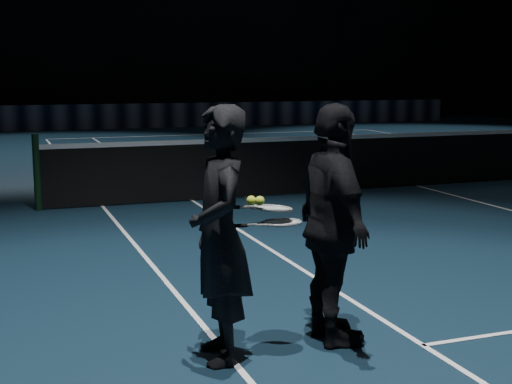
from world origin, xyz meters
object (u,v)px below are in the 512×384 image
at_px(player_b, 333,225).
at_px(player_a, 220,235).
at_px(racket_lower, 282,222).
at_px(tennis_balls, 255,198).
at_px(racket_upper, 273,208).

bearing_deg(player_b, player_a, 93.94).
distance_m(player_a, racket_lower, 0.45).
bearing_deg(tennis_balls, racket_lower, -0.70).
bearing_deg(racket_lower, racket_upper, 141.34).
xyz_separation_m(player_a, racket_lower, (0.45, 0.01, 0.05)).
distance_m(player_b, racket_lower, 0.40).
bearing_deg(racket_upper, racket_lower, -42.66).
distance_m(racket_lower, tennis_balls, 0.27).
xyz_separation_m(racket_lower, racket_upper, (-0.05, 0.04, 0.10)).
height_order(player_b, tennis_balls, player_b).
bearing_deg(player_a, racket_upper, 101.71).
relative_size(player_b, racket_upper, 2.56).
xyz_separation_m(player_b, racket_lower, (-0.40, -0.01, 0.05)).
bearing_deg(tennis_balls, player_b, 0.29).
xyz_separation_m(player_a, racket_upper, (0.40, 0.05, 0.15)).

